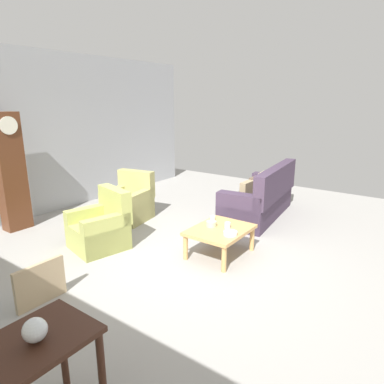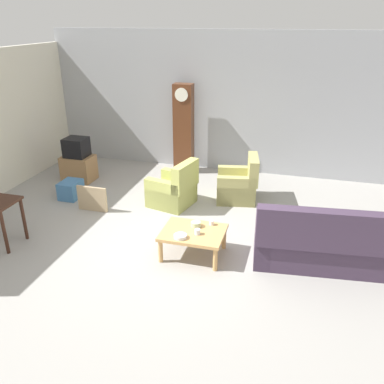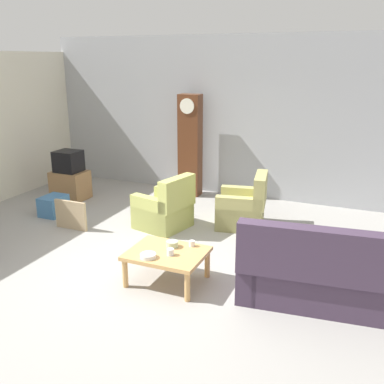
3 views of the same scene
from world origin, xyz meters
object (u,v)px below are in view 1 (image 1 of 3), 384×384
Objects in this scene: armchair_olive_near at (101,229)px; glass_dome_cloche at (35,330)px; couch_floral at (260,199)px; armchair_olive_far at (129,204)px; framed_picture_leaning at (40,284)px; coffee_table_wood at (220,232)px; cup_blue_rimmed at (227,225)px; cup_white_porcelain at (213,218)px; bowl_white_stacked at (230,233)px; bowl_shallow_green at (211,224)px; grandfather_clock at (11,172)px.

armchair_olive_near is 3.23m from glass_dome_cloche.
couch_floral is 2.37× the size of armchair_olive_far.
framed_picture_leaning is 1.86m from glass_dome_cloche.
couch_floral is at bearing 8.81° from glass_dome_cloche.
glass_dome_cloche reaches higher than coffee_table_wood.
cup_blue_rimmed is at bearing -24.30° from framed_picture_leaning.
glass_dome_cloche reaches higher than cup_blue_rimmed.
armchair_olive_near is 1.98m from cup_blue_rimmed.
armchair_olive_near is 1.57× the size of framed_picture_leaning.
cup_white_porcelain reaches higher than framed_picture_leaning.
glass_dome_cloche reaches higher than armchair_olive_far.
bowl_shallow_green reaches higher than bowl_white_stacked.
cup_white_porcelain is 0.25m from bowl_shallow_green.
armchair_olive_far is 2.14m from bowl_shallow_green.
coffee_table_wood is at bearing -98.32° from armchair_olive_far.
armchair_olive_far is at bearing 129.39° from couch_floral.
couch_floral is 2.59m from armchair_olive_far.
grandfather_clock is at bearing 140.22° from armchair_olive_far.
armchair_olive_far reaches higher than cup_white_porcelain.
armchair_olive_near is 1.33m from armchair_olive_far.
grandfather_clock is at bearing 134.11° from couch_floral.
cup_white_porcelain is 0.49× the size of bowl_shallow_green.
cup_white_porcelain is at bearing -66.30° from grandfather_clock.
armchair_olive_near is 1.87m from coffee_table_wood.
cup_white_porcelain is at bearing 55.63° from bowl_white_stacked.
cup_blue_rimmed reaches higher than cup_white_porcelain.
cup_blue_rimmed is 0.25m from bowl_shallow_green.
cup_white_porcelain is 0.38m from cup_blue_rimmed.
armchair_olive_near is at bearing 128.02° from cup_white_porcelain.
bowl_shallow_green is at bearing -176.94° from couch_floral.
framed_picture_leaning is at bearing -154.10° from armchair_olive_far.
grandfather_clock reaches higher than coffee_table_wood.
couch_floral is at bearing -50.61° from armchair_olive_far.
coffee_table_wood is at bearing -90.27° from bowl_shallow_green.
cup_blue_rimmed reaches higher than coffee_table_wood.
grandfather_clock is 27.03× the size of cup_white_porcelain.
framed_picture_leaning is at bearing 159.82° from bowl_shallow_green.
cup_white_porcelain is (3.38, 0.81, -0.40)m from glass_dome_cloche.
bowl_white_stacked is at bearing -124.37° from cup_white_porcelain.
coffee_table_wood is 0.37m from cup_white_porcelain.
couch_floral reaches higher than glass_dome_cloche.
glass_dome_cloche is 3.50m from cup_white_porcelain.
cup_white_porcelain is (0.23, 0.27, 0.10)m from coffee_table_wood.
bowl_white_stacked is at bearing 5.40° from glass_dome_cloche.
armchair_olive_far is 0.44× the size of grandfather_clock.
armchair_olive_near is 10.87× the size of cup_blue_rimmed.
cup_blue_rimmed is at bearing -40.58° from coffee_table_wood.
armchair_olive_near is 12.32× the size of cup_white_porcelain.
couch_floral reaches higher than armchair_olive_far.
cup_blue_rimmed is at bearing 38.49° from bowl_white_stacked.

